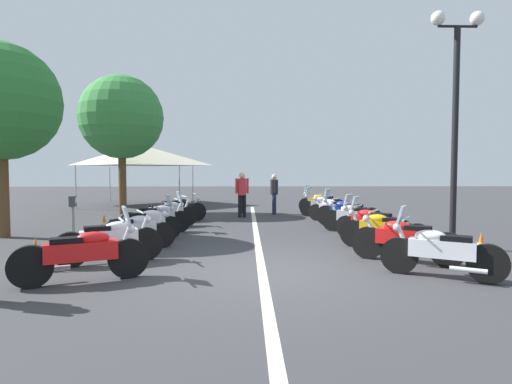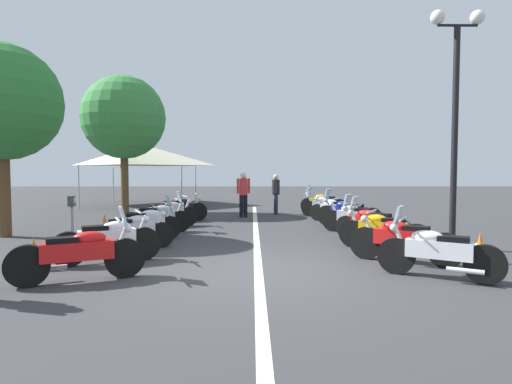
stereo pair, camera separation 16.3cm
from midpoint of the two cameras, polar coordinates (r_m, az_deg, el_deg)
ground_plane at (r=7.60m, az=0.97°, el=-10.95°), size 80.00×80.00×0.00m
lane_centre_stripe at (r=11.54m, az=0.44°, el=-6.12°), size 18.50×0.16×0.01m
motorcycle_left_row_0 at (r=7.40m, az=-22.51°, el=-7.77°), size 1.04×2.01×1.23m
motorcycle_left_row_1 at (r=8.66m, az=-19.18°, el=-6.22°), size 1.05×1.94×1.02m
motorcycle_left_row_2 at (r=9.94m, az=-16.34°, el=-5.14°), size 1.07×1.87×0.98m
motorcycle_left_row_3 at (r=11.23m, az=-14.61°, el=-4.13°), size 1.03×1.83×1.19m
motorcycle_left_row_4 at (r=12.44m, az=-13.11°, el=-3.38°), size 0.89×1.98×1.21m
motorcycle_left_row_5 at (r=13.66m, az=-11.78°, el=-2.84°), size 1.01×1.93×1.00m
motorcycle_left_row_6 at (r=14.98m, az=-10.47°, el=-2.28°), size 0.98×2.10×1.01m
motorcycle_right_row_0 at (r=7.72m, az=24.19°, el=-7.44°), size 1.15×1.81×1.21m
motorcycle_right_row_1 at (r=8.72m, az=20.11°, el=-6.19°), size 1.29×1.91×1.01m
motorcycle_right_row_2 at (r=10.03m, az=17.40°, el=-4.94°), size 1.19×1.86×1.21m
motorcycle_right_row_3 at (r=11.29m, az=16.01°, el=-4.11°), size 1.36×1.72×1.19m
motorcycle_right_row_4 at (r=12.46m, az=13.84°, el=-3.42°), size 1.23×1.79×1.00m
motorcycle_right_row_5 at (r=13.72m, az=12.87°, el=-2.75°), size 1.35×1.88×1.22m
motorcycle_right_row_6 at (r=14.99m, az=11.05°, el=-2.36°), size 1.29×1.65×0.98m
motorcycle_right_row_7 at (r=16.36m, az=9.97°, el=-1.85°), size 1.22×1.91×1.20m
motorcycle_right_row_8 at (r=17.59m, az=9.47°, el=-1.48°), size 1.25×1.83×1.22m
street_lamp_twin_globe at (r=10.72m, az=26.22°, el=12.51°), size 0.32×1.22×5.44m
parking_meter at (r=9.58m, az=-23.58°, el=-2.84°), size 0.20×0.15×1.29m
traffic_cone_0 at (r=8.69m, az=-27.80°, el=-7.56°), size 0.36×0.36×0.61m
traffic_cone_1 at (r=12.36m, az=-19.78°, el=-4.34°), size 0.36×0.36×0.61m
traffic_cone_2 at (r=9.42m, az=28.91°, el=-6.78°), size 0.36×0.36×0.61m
bystander_1 at (r=17.22m, az=3.03°, el=0.16°), size 0.53×0.32×1.67m
bystander_2 at (r=16.10m, az=-1.46°, el=0.16°), size 0.32×0.52×1.76m
bystander_3 at (r=17.83m, az=-1.47°, el=0.20°), size 0.45×0.35×1.65m
roadside_tree_0 at (r=18.45m, az=-17.53°, el=9.73°), size 3.48×3.48×5.79m
roadside_tree_1 at (r=13.36m, az=-31.36°, el=10.48°), size 3.17×3.17×5.28m
event_tent at (r=22.81m, az=-15.06°, el=4.95°), size 5.41×5.41×3.20m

